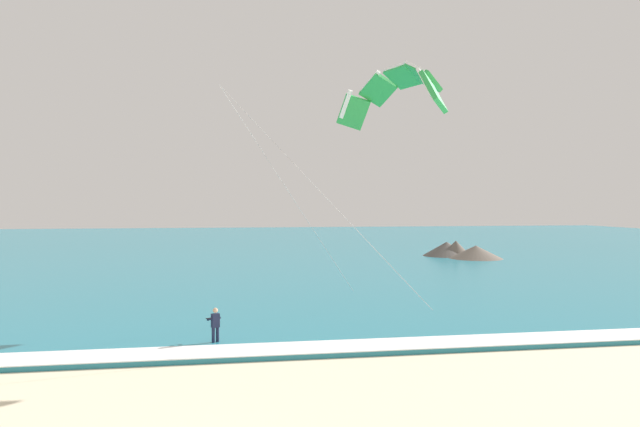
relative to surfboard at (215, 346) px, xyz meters
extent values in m
cube|color=teal|center=(-0.77, 57.41, 0.07)|extent=(200.00, 120.00, 0.20)
cube|color=white|center=(-0.77, -1.59, 0.19)|extent=(200.00, 2.00, 0.04)
ellipsoid|color=#E04C38|center=(0.00, 0.00, 0.00)|extent=(1.02, 1.45, 0.05)
cube|color=black|center=(0.00, 0.22, 0.04)|extent=(0.17, 0.13, 0.04)
cube|color=black|center=(0.00, -0.22, 0.04)|extent=(0.17, 0.13, 0.04)
cylinder|color=#191E38|center=(-0.09, -0.04, 0.39)|extent=(0.14, 0.14, 0.84)
cylinder|color=#191E38|center=(0.09, 0.04, 0.39)|extent=(0.14, 0.14, 0.84)
cube|color=#191E38|center=(0.00, 0.00, 1.11)|extent=(0.39, 0.33, 0.60)
sphere|color=tan|center=(0.00, 0.00, 1.55)|extent=(0.22, 0.22, 0.22)
cylinder|color=#191E38|center=(-0.23, 0.06, 1.16)|extent=(0.31, 0.49, 0.22)
cylinder|color=#191E38|center=(0.09, 0.22, 1.16)|extent=(0.31, 0.49, 0.22)
cylinder|color=black|center=(-0.17, 0.34, 1.16)|extent=(0.51, 0.28, 0.04)
cube|color=#3F3F42|center=(-0.05, 0.11, 0.89)|extent=(0.14, 0.13, 0.10)
cube|color=green|center=(10.03, 0.45, 11.40)|extent=(1.47, 2.10, 2.01)
cube|color=white|center=(9.55, 0.26, 11.80)|extent=(0.63, 1.14, 1.54)
cube|color=green|center=(10.11, 2.04, 12.48)|extent=(1.76, 2.30, 1.68)
cube|color=white|center=(9.63, 1.85, 12.88)|extent=(0.83, 1.55, 1.01)
cube|color=green|center=(9.64, 3.86, 12.87)|extent=(1.93, 2.17, 0.96)
cube|color=white|center=(9.15, 3.67, 13.27)|extent=(0.89, 1.68, 0.26)
cube|color=green|center=(8.72, 5.51, 12.48)|extent=(1.95, 1.74, 1.68)
cube|color=white|center=(8.24, 5.31, 12.88)|extent=(0.82, 1.51, 1.01)
cube|color=green|center=(7.57, 6.60, 11.40)|extent=(1.82, 1.26, 2.01)
cube|color=white|center=(7.08, 6.41, 11.80)|extent=(0.62, 1.06, 1.54)
cylinder|color=#B2B2B7|center=(5.10, 0.40, 6.29)|extent=(9.88, 0.13, 10.24)
cylinder|color=#B2B2B7|center=(3.87, 3.47, 6.29)|extent=(7.42, 6.29, 10.24)
cone|color=#56514C|center=(25.19, 36.47, 0.88)|extent=(6.17, 6.17, 1.81)
cone|color=#665B51|center=(26.04, 35.79, 0.97)|extent=(3.93, 3.93, 1.99)
cone|color=#665B51|center=(27.17, 32.99, 0.78)|extent=(6.60, 6.60, 1.62)
camera|label=1|loc=(0.74, -24.34, 6.18)|focal=31.12mm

